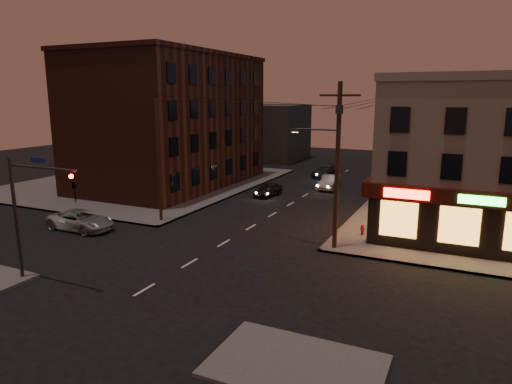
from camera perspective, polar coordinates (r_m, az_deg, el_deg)
The scene contains 16 objects.
ground at distance 26.48m, azimuth -8.30°, elevation -8.81°, with size 120.00×120.00×0.00m, color black.
sidewalk_nw at distance 51.62m, azimuth -13.44°, elevation 1.28°, with size 24.00×28.00×0.15m, color #514F4C.
pizza_building at distance 34.30m, azimuth 28.54°, elevation 3.83°, with size 15.85×12.85×10.50m.
brick_apartment at distance 48.74m, azimuth -10.55°, elevation 8.59°, with size 12.00×20.00×13.00m, color #4B2418.
bg_building_ne_a at distance 58.86m, azimuth 25.29°, elevation 5.12°, with size 10.00×12.00×7.00m, color #3F3D3A.
bg_building_nw at distance 68.29m, azimuth 1.95°, elevation 7.46°, with size 9.00×10.00×8.00m, color #3F3D3A.
bg_building_ne_b at distance 72.87m, azimuth 23.75°, elevation 5.95°, with size 8.00×8.00×6.00m, color #3F3D3A.
utility_pole_main at distance 27.55m, azimuth 9.93°, elevation 4.33°, with size 4.20×0.44×10.00m.
utility_pole_far at distance 53.24m, azimuth 17.57°, elevation 6.35°, with size 0.26×0.26×9.00m, color #382619.
utility_pole_west at distance 34.36m, azimuth -12.08°, elevation 3.85°, with size 0.24×0.24×9.00m, color #382619.
traffic_signal at distance 25.04m, azimuth -26.57°, elevation -1.25°, with size 4.49×0.32×6.47m.
suv_cross at distance 34.62m, azimuth -21.04°, elevation -3.31°, with size 2.30×4.99×1.39m, color #919499.
sedan_near at distance 43.09m, azimuth 1.51°, elevation 0.29°, with size 1.49×3.69×1.26m, color black.
sedan_mid at distance 47.08m, azimuth 9.20°, elevation 1.23°, with size 1.49×4.27×1.41m, color gray.
sedan_far at distance 53.99m, azimuth 8.61°, elevation 2.57°, with size 1.85×4.55×1.32m, color #182030.
fire_hydrant at distance 31.57m, azimuth 13.17°, elevation -4.55°, with size 0.31×0.31×0.71m.
Camera 1 is at (13.83, -20.57, 9.32)m, focal length 32.00 mm.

